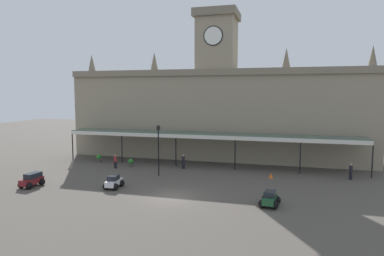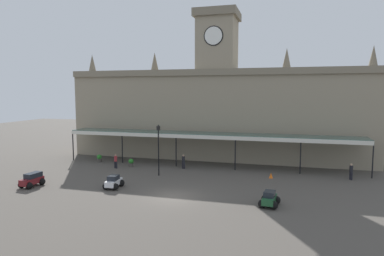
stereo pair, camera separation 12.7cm
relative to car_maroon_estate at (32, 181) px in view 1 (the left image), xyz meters
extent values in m
plane|color=#4C4740|center=(13.76, 0.44, -0.56)|extent=(140.00, 140.00, 0.00)
cube|color=gray|center=(13.76, 18.69, 5.27)|extent=(39.18, 6.08, 11.67)
cube|color=gray|center=(13.76, 15.50, 10.71)|extent=(39.18, 0.30, 0.80)
cube|color=gray|center=(13.76, 18.69, 14.40)|extent=(4.80, 4.80, 6.59)
cube|color=#766C59|center=(13.76, 18.69, 18.20)|extent=(5.50, 5.50, 1.00)
cylinder|color=white|center=(13.76, 16.23, 15.19)|extent=(2.20, 0.12, 2.20)
cylinder|color=black|center=(13.76, 16.27, 15.19)|extent=(2.46, 0.06, 2.46)
cone|color=#6E6554|center=(-4.83, 18.69, 12.41)|extent=(1.10, 1.10, 2.60)
cone|color=#6E6554|center=(4.94, 18.69, 12.41)|extent=(1.10, 1.10, 2.60)
cone|color=#6E6554|center=(22.58, 18.69, 12.41)|extent=(1.10, 1.10, 2.60)
cone|color=#6E6554|center=(32.35, 18.69, 12.41)|extent=(1.10, 1.10, 2.60)
cube|color=#38564C|center=(13.76, 13.45, 3.29)|extent=(35.29, 3.20, 0.16)
cube|color=silver|center=(13.76, 11.85, 3.09)|extent=(35.29, 0.12, 0.44)
cylinder|color=black|center=(-3.88, 12.00, 1.32)|extent=(0.14, 0.14, 3.77)
cylinder|color=black|center=(3.17, 12.00, 1.32)|extent=(0.14, 0.14, 3.77)
cylinder|color=black|center=(10.23, 12.00, 1.32)|extent=(0.14, 0.14, 3.77)
cylinder|color=black|center=(17.29, 12.00, 1.32)|extent=(0.14, 0.14, 3.77)
cylinder|color=black|center=(24.35, 12.00, 1.32)|extent=(0.14, 0.14, 3.77)
cylinder|color=black|center=(31.40, 12.00, 1.32)|extent=(0.14, 0.14, 3.77)
cube|color=maroon|center=(0.00, -0.04, -0.02)|extent=(1.05, 2.31, 0.55)
cube|color=#1E232B|center=(0.01, 0.16, 0.48)|extent=(0.94, 1.60, 0.45)
sphere|color=black|center=(0.39, -0.85, -0.24)|extent=(0.64, 0.64, 0.64)
sphere|color=black|center=(-0.51, -0.78, -0.24)|extent=(0.64, 0.64, 0.64)
sphere|color=black|center=(0.50, 0.70, -0.24)|extent=(0.64, 0.64, 0.64)
sphere|color=black|center=(-0.40, 0.76, -0.24)|extent=(0.64, 0.64, 0.64)
cube|color=silver|center=(7.61, 1.61, -0.04)|extent=(1.01, 2.10, 0.50)
cube|color=#1E232B|center=(7.62, 1.56, 0.42)|extent=(0.87, 1.15, 0.42)
sphere|color=black|center=(7.13, 2.25, -0.24)|extent=(0.64, 0.64, 0.64)
sphere|color=black|center=(8.01, 2.31, -0.24)|extent=(0.64, 0.64, 0.64)
sphere|color=black|center=(7.22, 0.91, -0.24)|extent=(0.64, 0.64, 0.64)
sphere|color=black|center=(8.10, 0.96, -0.24)|extent=(0.64, 0.64, 0.64)
cube|color=#1E512D|center=(21.72, 0.36, -0.04)|extent=(1.11, 2.14, 0.50)
cube|color=#1E232B|center=(21.72, 0.31, 0.42)|extent=(0.92, 1.19, 0.42)
sphere|color=black|center=(21.37, 1.08, -0.24)|extent=(0.64, 0.64, 0.64)
sphere|color=black|center=(22.24, 0.98, -0.24)|extent=(0.64, 0.64, 0.64)
sphere|color=black|center=(21.21, -0.26, -0.24)|extent=(0.64, 0.64, 0.64)
sphere|color=black|center=(22.08, -0.36, -0.24)|extent=(0.64, 0.64, 0.64)
cylinder|color=black|center=(29.15, 10.83, -0.15)|extent=(0.17, 0.17, 0.82)
cylinder|color=black|center=(29.27, 10.64, -0.15)|extent=(0.17, 0.17, 0.82)
cylinder|color=black|center=(29.21, 10.74, 0.57)|extent=(0.34, 0.34, 0.62)
sphere|color=tan|center=(29.21, 10.74, 0.99)|extent=(0.23, 0.23, 0.23)
cylinder|color=black|center=(11.56, 10.95, -0.15)|extent=(0.17, 0.17, 0.82)
cylinder|color=black|center=(11.35, 11.00, -0.15)|extent=(0.17, 0.17, 0.82)
cylinder|color=black|center=(11.45, 10.98, 0.57)|extent=(0.34, 0.34, 0.62)
sphere|color=tan|center=(11.45, 10.98, 0.99)|extent=(0.23, 0.23, 0.23)
cylinder|color=black|center=(3.72, 9.07, -0.15)|extent=(0.17, 0.17, 0.82)
cylinder|color=black|center=(3.93, 9.03, -0.15)|extent=(0.17, 0.17, 0.82)
cylinder|color=#A52D33|center=(3.82, 9.05, 0.57)|extent=(0.34, 0.34, 0.62)
sphere|color=tan|center=(3.82, 9.05, 0.99)|extent=(0.23, 0.23, 0.23)
cylinder|color=black|center=(9.89, 7.18, 1.86)|extent=(0.13, 0.13, 4.85)
cube|color=black|center=(9.89, 7.18, 4.50)|extent=(0.30, 0.30, 0.44)
sphere|color=black|center=(9.89, 7.18, 4.78)|extent=(0.14, 0.14, 0.14)
cone|color=orange|center=(21.41, 9.27, -0.28)|extent=(0.40, 0.40, 0.56)
cylinder|color=#47423D|center=(0.08, 11.71, -0.35)|extent=(0.56, 0.56, 0.42)
sphere|color=#2A7E27|center=(0.08, 11.71, 0.10)|extent=(0.60, 0.60, 0.60)
cylinder|color=#47423D|center=(5.18, 10.27, -0.35)|extent=(0.56, 0.56, 0.42)
sphere|color=#267725|center=(5.18, 10.27, 0.10)|extent=(0.60, 0.60, 0.60)
camera|label=1|loc=(22.79, -26.10, 8.23)|focal=31.98mm
camera|label=2|loc=(22.91, -26.07, 8.23)|focal=31.98mm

